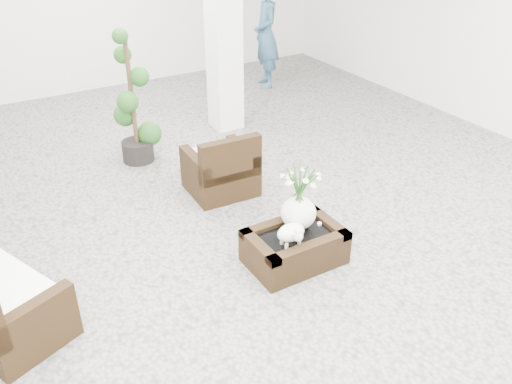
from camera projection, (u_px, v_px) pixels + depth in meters
ground at (251, 240)px, 5.60m from camera, size 11.00×11.00×0.00m
column at (223, 6)px, 7.35m from camera, size 0.40×0.40×3.50m
coffee_table at (294, 248)px, 5.21m from camera, size 0.90×0.60×0.31m
sheep_figurine at (291, 234)px, 4.95m from camera, size 0.28×0.23×0.21m
planter_narcissus at (299, 191)px, 5.05m from camera, size 0.44×0.44×0.80m
tealight at (319, 223)px, 5.27m from camera, size 0.04×0.04×0.03m
armchair at (220, 161)px, 6.30m from camera, size 0.76×0.73×0.78m
topiary at (132, 99)px, 6.78m from camera, size 0.46×0.46×1.71m
shopper at (266, 35)px, 9.40m from camera, size 0.60×0.76×1.82m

